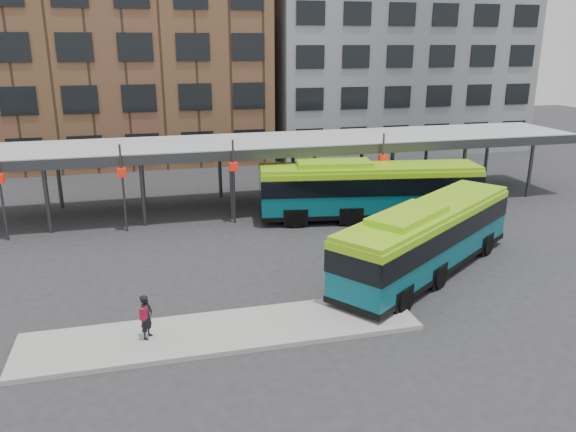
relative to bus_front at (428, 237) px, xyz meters
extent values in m
plane|color=#28282B|center=(-4.08, -0.28, -1.71)|extent=(120.00, 120.00, 0.00)
cube|color=gray|center=(-9.58, -3.28, -1.62)|extent=(14.00, 3.00, 0.18)
cube|color=#999B9E|center=(-4.08, 12.72, 2.29)|extent=(40.00, 6.00, 0.35)
cube|color=#383A3D|center=(-4.08, 9.72, 2.14)|extent=(40.00, 0.15, 0.55)
cylinder|color=#383A3D|center=(-17.08, 10.22, 0.19)|extent=(0.24, 0.24, 3.80)
cylinder|color=#383A3D|center=(-17.08, 15.22, 0.19)|extent=(0.24, 0.24, 3.80)
cylinder|color=#383A3D|center=(-12.08, 10.22, 0.19)|extent=(0.24, 0.24, 3.80)
cylinder|color=#383A3D|center=(-12.08, 15.22, 0.19)|extent=(0.24, 0.24, 3.80)
cylinder|color=#383A3D|center=(-7.08, 10.22, 0.19)|extent=(0.24, 0.24, 3.80)
cylinder|color=#383A3D|center=(-7.08, 15.22, 0.19)|extent=(0.24, 0.24, 3.80)
cylinder|color=#383A3D|center=(-2.08, 10.22, 0.19)|extent=(0.24, 0.24, 3.80)
cylinder|color=#383A3D|center=(-2.08, 15.22, 0.19)|extent=(0.24, 0.24, 3.80)
cylinder|color=#383A3D|center=(2.92, 10.22, 0.19)|extent=(0.24, 0.24, 3.80)
cylinder|color=#383A3D|center=(2.92, 15.22, 0.19)|extent=(0.24, 0.24, 3.80)
cylinder|color=#383A3D|center=(7.92, 10.22, 0.19)|extent=(0.24, 0.24, 3.80)
cylinder|color=#383A3D|center=(7.92, 15.22, 0.19)|extent=(0.24, 0.24, 3.80)
cylinder|color=#383A3D|center=(12.92, 10.22, 0.19)|extent=(0.24, 0.24, 3.80)
cylinder|color=#383A3D|center=(12.92, 15.22, 0.19)|extent=(0.24, 0.24, 3.80)
cylinder|color=#383A3D|center=(-19.08, 9.42, 0.69)|extent=(0.12, 0.12, 4.80)
cylinder|color=#383A3D|center=(-13.08, 9.42, 0.69)|extent=(0.12, 0.12, 4.80)
cube|color=red|center=(-13.08, 9.42, 1.59)|extent=(0.45, 0.45, 0.45)
cylinder|color=#383A3D|center=(-7.08, 9.42, 0.69)|extent=(0.12, 0.12, 4.80)
cube|color=red|center=(-7.08, 9.42, 1.59)|extent=(0.45, 0.45, 0.45)
cylinder|color=#383A3D|center=(1.92, 9.42, 0.69)|extent=(0.12, 0.12, 4.80)
cube|color=red|center=(1.92, 9.42, 1.59)|extent=(0.45, 0.45, 0.45)
cube|color=brown|center=(-14.08, 31.72, 9.29)|extent=(26.00, 14.00, 22.00)
cube|color=slate|center=(11.92, 31.72, 8.29)|extent=(24.00, 14.00, 20.00)
cube|color=#08505C|center=(0.04, 0.03, -0.13)|extent=(11.15, 8.85, 2.48)
cube|color=black|center=(0.04, 0.03, 0.37)|extent=(11.23, 8.93, 0.94)
cube|color=#87C614|center=(0.04, 0.03, 1.21)|extent=(11.10, 8.77, 0.20)
cube|color=#87C614|center=(-1.58, -1.11, 1.41)|extent=(4.27, 3.73, 0.35)
cube|color=black|center=(0.04, 0.03, -1.25)|extent=(11.24, 8.93, 0.24)
cylinder|color=black|center=(3.98, 1.31, -1.22)|extent=(0.98, 0.81, 0.99)
cylinder|color=black|center=(2.59, 3.29, -1.22)|extent=(0.98, 0.81, 0.99)
cylinder|color=black|center=(-0.24, -1.64, -1.22)|extent=(0.98, 0.81, 0.99)
cylinder|color=black|center=(-1.63, 0.33, -1.22)|extent=(0.98, 0.81, 0.99)
cylinder|color=black|center=(-2.67, -3.35, -1.22)|extent=(0.98, 0.81, 0.99)
cylinder|color=black|center=(-4.06, -1.37, -1.22)|extent=(0.98, 0.81, 0.99)
cube|color=#08505C|center=(0.63, 8.23, -0.04)|extent=(12.85, 4.62, 2.62)
cube|color=black|center=(0.63, 8.23, 0.49)|extent=(12.91, 4.69, 1.00)
cube|color=#87C614|center=(0.63, 8.23, 1.38)|extent=(12.83, 4.51, 0.21)
cube|color=#87C614|center=(-1.45, 8.57, 1.59)|extent=(4.45, 2.54, 0.37)
cube|color=black|center=(0.63, 8.23, -1.22)|extent=(12.92, 4.69, 0.25)
cylinder|color=black|center=(4.56, 6.29, -1.19)|extent=(1.09, 0.48, 1.05)
cylinder|color=black|center=(4.97, 8.82, -1.19)|extent=(1.09, 0.48, 1.05)
cylinder|color=black|center=(-0.82, 7.17, -1.19)|extent=(1.09, 0.48, 1.05)
cylinder|color=black|center=(-0.41, 9.70, -1.19)|extent=(1.09, 0.48, 1.05)
cylinder|color=black|center=(-3.93, 7.68, -1.19)|extent=(1.09, 0.48, 1.05)
cylinder|color=black|center=(-3.52, 10.20, -1.19)|extent=(1.09, 0.48, 1.05)
imported|color=black|center=(-12.18, -3.19, -0.74)|extent=(0.60, 0.69, 1.59)
cube|color=maroon|center=(-12.26, -3.35, -0.53)|extent=(0.29, 0.34, 0.42)
imported|color=slate|center=(6.84, 11.60, -1.29)|extent=(1.70, 0.90, 0.85)
imported|color=slate|center=(7.54, 11.77, -1.22)|extent=(1.71, 0.86, 0.99)
imported|color=slate|center=(7.96, 11.45, -1.23)|extent=(1.93, 1.07, 0.96)
imported|color=slate|center=(9.04, 11.85, -1.24)|extent=(1.64, 0.90, 0.95)
imported|color=slate|center=(8.98, 12.11, -1.28)|extent=(1.75, 0.95, 0.87)
camera|label=1|loc=(-11.84, -21.07, 8.17)|focal=35.00mm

